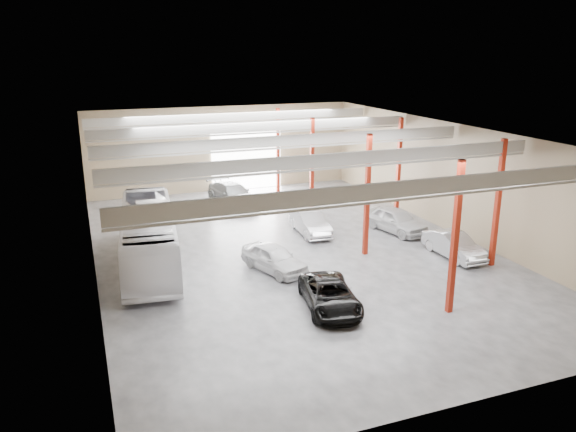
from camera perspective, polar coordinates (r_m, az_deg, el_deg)
depot_shell at (r=32.33m, az=0.30°, el=5.07°), size 22.12×32.12×7.06m
coach_bus at (r=31.57m, az=-13.98°, el=-1.99°), size 3.98×11.98×3.27m
black_sedan at (r=25.91m, az=4.28°, el=-8.01°), size 3.05×5.10×1.33m
car_row_a at (r=30.03m, az=-1.42°, el=-4.30°), size 3.04×4.59×1.45m
car_row_b at (r=36.07m, az=2.26°, el=-0.68°), size 1.77×4.51×1.46m
car_row_c at (r=43.10m, az=-5.63°, el=2.24°), size 3.38×5.90×1.61m
car_right_near at (r=33.39m, az=16.50°, el=-2.86°), size 1.56×4.32×1.42m
car_right_far at (r=37.06m, az=10.91°, el=-0.41°), size 2.78×4.91×1.58m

